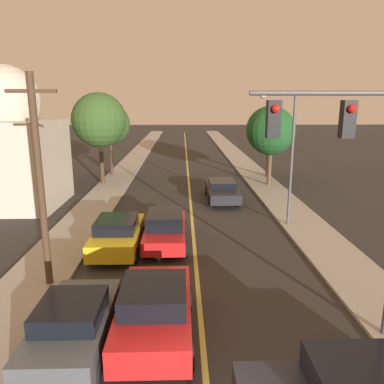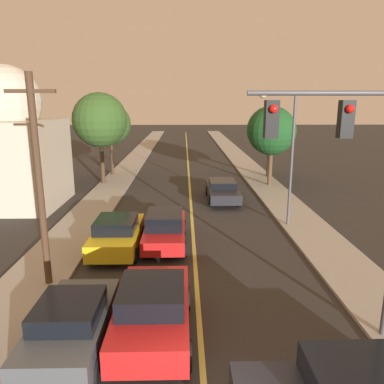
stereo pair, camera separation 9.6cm
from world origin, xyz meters
The scene contains 16 objects.
road_surface centered at (0.00, 36.00, 0.01)m, with size 9.34×80.00×0.01m.
sidewalk_left centered at (-5.92, 36.00, 0.06)m, with size 2.50×80.00×0.12m.
sidewalk_right centered at (5.92, 36.00, 0.06)m, with size 2.50×80.00×0.12m.
car_near_lane_front centered at (-1.31, 3.35, 0.86)m, with size 2.08×4.35×1.65m.
car_near_lane_second centered at (-1.31, 10.27, 0.79)m, with size 1.92×4.59×1.58m.
car_outer_lane_front centered at (-3.36, 2.78, 0.78)m, with size 1.92×3.99×1.51m.
car_outer_lane_second centered at (-3.36, 9.60, 0.79)m, with size 2.02×4.38×1.54m.
car_far_oncoming centered at (2.10, 18.07, 0.71)m, with size 2.03×4.93×1.33m.
traffic_signal_mast centered at (3.83, 3.17, 4.87)m, with size 4.09×0.42×6.73m.
streetlamp_right centered at (4.58, 12.74, 4.51)m, with size 1.86×0.36×6.80m.
utility_pole_left centered at (-5.27, 6.43, 3.88)m, with size 1.60×0.24×7.20m.
tree_left_near centered at (-6.80, 23.18, 5.00)m, with size 4.14×4.14×6.96m.
tree_left_far centered at (-6.72, 26.68, 4.49)m, with size 3.52×3.52×6.15m.
tree_right_near centered at (6.83, 25.53, 4.04)m, with size 4.01×4.01×5.94m.
tree_right_far centered at (6.17, 22.28, 4.22)m, with size 3.62×3.62×5.92m.
domed_building_left centered at (-10.98, 17.18, 3.79)m, with size 5.62×5.62×8.52m.
Camera 2 is at (-0.43, -5.88, 6.41)m, focal length 35.00 mm.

